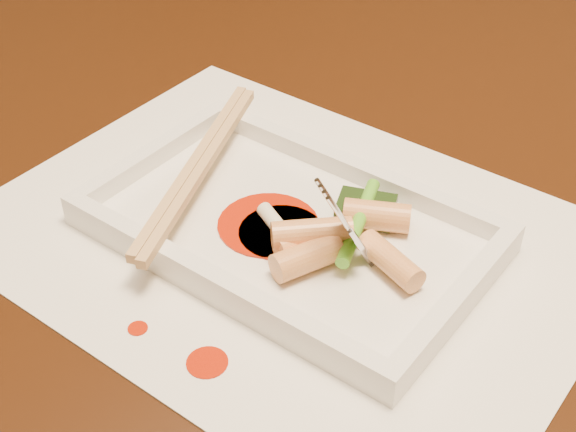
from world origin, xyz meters
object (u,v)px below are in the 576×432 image
Objects in this scene: chopstick_a at (194,163)px; fork at (403,160)px; plate_base at (288,232)px; table at (279,220)px; placemat at (288,238)px.

fork is (0.15, 0.02, 0.06)m from chopstick_a.
chopstick_a reaches higher than plate_base.
table is 0.17m from chopstick_a.
fork reaches higher than table.
table is 3.50× the size of placemat.
placemat is 1.54× the size of plate_base.
chopstick_a is (-0.08, -0.00, 0.02)m from plate_base.
fork is at bearing 6.75° from chopstick_a.
plate_base is at bearing -90.00° from placemat.
table is 6.68× the size of chopstick_a.
fork is (0.16, -0.09, 0.18)m from table.
table is at bearing 96.28° from chopstick_a.
plate_base is at bearing -49.76° from table.
chopstick_a is at bearing -180.00° from placemat.
placemat is 1.91× the size of chopstick_a.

